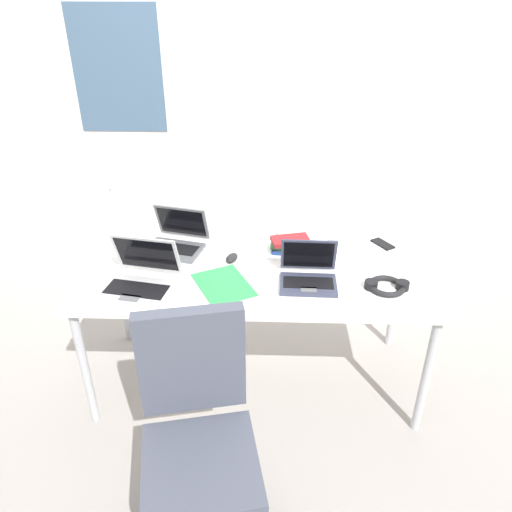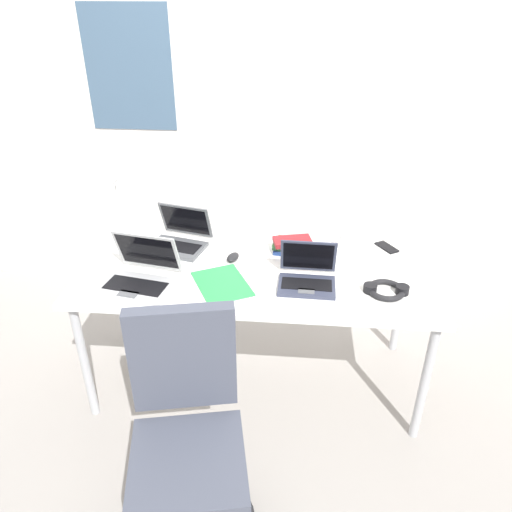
{
  "view_description": "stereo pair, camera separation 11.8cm",
  "coord_description": "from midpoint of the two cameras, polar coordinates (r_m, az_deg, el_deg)",
  "views": [
    {
      "loc": [
        0.07,
        -2.14,
        2.02
      ],
      "look_at": [
        0.0,
        0.0,
        0.82
      ],
      "focal_mm": 34.11,
      "sensor_mm": 36.0,
      "label": 1
    },
    {
      "loc": [
        0.19,
        -2.13,
        2.02
      ],
      "look_at": [
        0.0,
        0.0,
        0.82
      ],
      "focal_mm": 34.11,
      "sensor_mm": 36.0,
      "label": 2
    }
  ],
  "objects": [
    {
      "name": "desk",
      "position": [
        2.52,
        -1.34,
        -2.72
      ],
      "size": [
        1.8,
        0.8,
        0.74
      ],
      "color": "white",
      "rests_on": "ground_plane"
    },
    {
      "name": "headphones",
      "position": [
        2.4,
        13.72,
        -3.44
      ],
      "size": [
        0.21,
        0.18,
        0.04
      ],
      "color": "black",
      "rests_on": "desk"
    },
    {
      "name": "coffee_mug",
      "position": [
        2.74,
        8.97,
        2.04
      ],
      "size": [
        0.11,
        0.08,
        0.09
      ],
      "color": "white",
      "rests_on": "desk"
    },
    {
      "name": "cell_phone",
      "position": [
        2.81,
        13.47,
        1.37
      ],
      "size": [
        0.13,
        0.15,
        0.01
      ],
      "primitive_type": "cube",
      "rotation": [
        0.0,
        0.0,
        0.56
      ],
      "color": "black",
      "rests_on": "desk"
    },
    {
      "name": "desk_lamp",
      "position": [
        2.8,
        -17.7,
        5.12
      ],
      "size": [
        0.12,
        0.18,
        0.4
      ],
      "color": "white",
      "rests_on": "desk"
    },
    {
      "name": "laptop_far_corner",
      "position": [
        2.4,
        -14.84,
        -2.69
      ],
      "size": [
        0.38,
        0.36,
        0.24
      ],
      "color": "#B7BABC",
      "rests_on": "desk"
    },
    {
      "name": "ground_plane",
      "position": [
        2.94,
        -1.18,
        -14.06
      ],
      "size": [
        12.0,
        12.0,
        0.0
      ],
      "primitive_type": "plane",
      "color": "gray"
    },
    {
      "name": "book_stack",
      "position": [
        2.65,
        2.64,
        1.37
      ],
      "size": [
        0.22,
        0.18,
        0.08
      ],
      "color": "navy",
      "rests_on": "desk"
    },
    {
      "name": "laptop_back_left",
      "position": [
        2.38,
        4.75,
        -2.26
      ],
      "size": [
        0.28,
        0.25,
        0.2
      ],
      "color": "#33384C",
      "rests_on": "desk"
    },
    {
      "name": "office_chair",
      "position": [
        2.1,
        -8.35,
        -21.95
      ],
      "size": [
        0.52,
        0.58,
        0.97
      ],
      "color": "black",
      "rests_on": "ground_plane"
    },
    {
      "name": "wall_back",
      "position": [
        3.32,
        -0.42,
        16.77
      ],
      "size": [
        6.0,
        0.13,
        2.6
      ],
      "color": "silver",
      "rests_on": "ground_plane"
    },
    {
      "name": "laptop_near_mouse",
      "position": [
        2.72,
        -10.57,
        1.72
      ],
      "size": [
        0.36,
        0.34,
        0.22
      ],
      "color": "#515459",
      "rests_on": "desk"
    },
    {
      "name": "computer_mouse",
      "position": [
        2.57,
        -4.16,
        -0.23
      ],
      "size": [
        0.08,
        0.11,
        0.03
      ],
      "primitive_type": "ellipsoid",
      "rotation": [
        0.0,
        0.0,
        -0.3
      ],
      "color": "black",
      "rests_on": "desk"
    },
    {
      "name": "paper_folder_back_right",
      "position": [
        2.37,
        -5.26,
        -3.39
      ],
      "size": [
        0.35,
        0.38,
        0.01
      ],
      "primitive_type": "cube",
      "rotation": [
        0.0,
        0.0,
        0.47
      ],
      "color": "green",
      "rests_on": "desk"
    }
  ]
}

